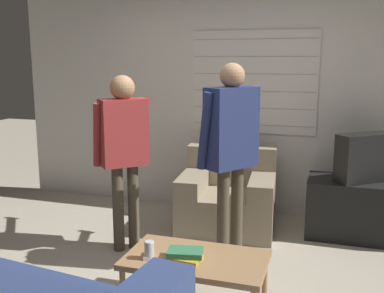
{
  "coord_description": "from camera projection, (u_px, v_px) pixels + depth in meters",
  "views": [
    {
      "loc": [
        1.06,
        -2.9,
        1.71
      ],
      "look_at": [
        -0.03,
        0.59,
        1.0
      ],
      "focal_mm": 42.0,
      "sensor_mm": 36.0,
      "label": 1
    }
  ],
  "objects": [
    {
      "name": "wall_back",
      "position": [
        234.0,
        98.0,
        5.01
      ],
      "size": [
        5.2,
        0.08,
        2.55
      ],
      "color": "silver",
      "rests_on": "ground_plane"
    },
    {
      "name": "person_left_standing",
      "position": [
        124.0,
        141.0,
        3.96
      ],
      "size": [
        0.48,
        0.8,
        1.58
      ],
      "rotation": [
        0.0,
        0.0,
        0.77
      ],
      "color": "#4C4233",
      "rests_on": "ground_plane"
    },
    {
      "name": "person_right_standing",
      "position": [
        230.0,
        141.0,
        3.59
      ],
      "size": [
        0.56,
        0.78,
        1.69
      ],
      "rotation": [
        0.0,
        0.0,
        0.96
      ],
      "color": "#4C4233",
      "rests_on": "ground_plane"
    },
    {
      "name": "armchair_beige",
      "position": [
        228.0,
        198.0,
        4.61
      ],
      "size": [
        1.0,
        0.89,
        0.81
      ],
      "rotation": [
        0.0,
        0.0,
        3.23
      ],
      "color": "gray",
      "rests_on": "ground_plane"
    },
    {
      "name": "book_stack",
      "position": [
        185.0,
        255.0,
        3.0
      ],
      "size": [
        0.26,
        0.2,
        0.06
      ],
      "color": "gold",
      "rests_on": "coffee_table"
    },
    {
      "name": "coffee_table",
      "position": [
        196.0,
        262.0,
        3.05
      ],
      "size": [
        0.96,
        0.55,
        0.39
      ],
      "color": "#9E754C",
      "rests_on": "ground_plane"
    },
    {
      "name": "tv",
      "position": [
        368.0,
        157.0,
        4.25
      ],
      "size": [
        0.62,
        0.55,
        0.46
      ],
      "rotation": [
        0.0,
        0.0,
        3.82
      ],
      "color": "black",
      "rests_on": "tv_stand"
    },
    {
      "name": "tv_stand",
      "position": [
        364.0,
        209.0,
        4.34
      ],
      "size": [
        1.07,
        0.53,
        0.57
      ],
      "color": "black",
      "rests_on": "ground_plane"
    },
    {
      "name": "spare_remote",
      "position": [
        147.0,
        255.0,
        3.05
      ],
      "size": [
        0.08,
        0.14,
        0.02
      ],
      "rotation": [
        0.0,
        0.0,
        0.31
      ],
      "color": "white",
      "rests_on": "coffee_table"
    },
    {
      "name": "soda_can",
      "position": [
        149.0,
        250.0,
        3.01
      ],
      "size": [
        0.07,
        0.07,
        0.13
      ],
      "color": "silver",
      "rests_on": "coffee_table"
    },
    {
      "name": "ground_plane",
      "position": [
        172.0,
        292.0,
        3.36
      ],
      "size": [
        16.0,
        16.0,
        0.0
      ],
      "primitive_type": "plane",
      "color": "#B2A893"
    }
  ]
}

